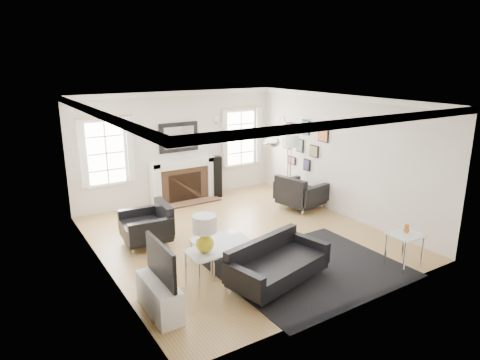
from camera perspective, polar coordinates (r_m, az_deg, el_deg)
floor at (r=8.94m, az=0.09°, el=-7.61°), size 6.00×6.00×0.00m
back_wall at (r=11.07m, az=-8.21°, el=4.43°), size 5.50×0.04×2.80m
front_wall at (r=6.26m, az=14.90°, el=-4.81°), size 5.50×0.04×2.80m
left_wall at (r=7.45m, az=-18.14°, el=-1.78°), size 0.04×6.00×2.80m
right_wall at (r=10.17m, az=13.35°, el=3.16°), size 0.04×6.00×2.80m
ceiling at (r=8.24m, az=0.10°, el=10.58°), size 5.50×6.00×0.02m
crown_molding at (r=8.24m, az=0.10°, el=10.16°), size 5.50×6.00×0.12m
fireplace at (r=11.09m, az=-7.60°, el=-0.10°), size 1.70×0.69×1.11m
mantel_mirror at (r=10.99m, az=-8.16°, el=5.67°), size 1.05×0.07×0.75m
window_left at (r=10.42m, az=-17.44°, el=3.48°), size 1.24×0.15×1.62m
window_right at (r=11.87m, az=0.10°, el=5.63°), size 1.24×0.15×1.62m
gallery_wall at (r=11.05m, az=8.52°, el=5.10°), size 0.04×1.73×1.29m
tv_unit at (r=6.45m, az=-10.67°, el=-14.45°), size 0.35×1.00×1.09m
area_rug at (r=7.74m, az=9.48°, el=-11.66°), size 3.07×2.57×0.01m
sofa at (r=7.14m, az=4.76°, el=-11.15°), size 1.92×1.21×0.58m
armchair_left at (r=8.68m, az=-12.05°, el=-6.03°), size 0.97×1.07×0.67m
armchair_right at (r=10.53m, az=7.89°, el=-1.84°), size 1.10×1.19×0.70m
coffee_table at (r=7.67m, az=-2.15°, el=-8.48°), size 0.96×0.96×0.43m
side_table_left at (r=6.91m, az=-4.65°, el=-10.39°), size 0.56×0.56×0.62m
nesting_table at (r=8.08m, az=21.17°, el=-7.55°), size 0.56×0.47×0.62m
gourd_lamp at (r=6.72m, az=-4.74°, el=-6.83°), size 0.38×0.38×0.61m
orange_vase at (r=8.00m, az=21.32°, el=-6.12°), size 0.11×0.11×0.17m
arc_floor_lamp at (r=9.86m, az=5.44°, el=2.53°), size 1.70×1.57×2.40m
stick_floor_lamp at (r=10.63m, az=6.85°, el=4.74°), size 0.36×0.36×1.77m
speaker_tower at (r=11.36m, az=-3.10°, el=0.45°), size 0.26×0.26×1.10m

